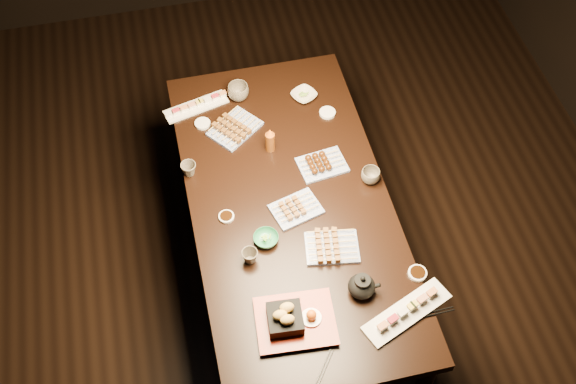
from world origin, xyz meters
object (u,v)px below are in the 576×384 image
object	(u,v)px
yakitori_plate_left	(235,126)
teacup_near_left	(250,256)
teacup_far_right	(238,92)
teacup_far_left	(189,169)
sushi_platter_near	(407,310)
dining_table	(290,247)
edamame_bowl_green	(266,239)
yakitori_plate_right	(332,245)
teapot	(362,285)
edamame_bowl_cream	(304,95)
yakitori_plate_center	(296,207)
sushi_platter_far	(196,105)
condiment_bottle	(270,139)
tempura_tray	(296,317)
teacup_mid_right	(371,176)

from	to	relation	value
yakitori_plate_left	teacup_near_left	bearing A→B (deg)	-132.99
teacup_far_right	teacup_far_left	bearing A→B (deg)	-126.25
sushi_platter_near	teacup_near_left	distance (m)	0.69
dining_table	teacup_near_left	world-z (taller)	teacup_near_left
yakitori_plate_left	edamame_bowl_green	distance (m)	0.66
yakitori_plate_right	teapot	bearing A→B (deg)	-65.66
edamame_bowl_cream	teacup_far_left	size ratio (longest dim) A/B	1.64
yakitori_plate_center	yakitori_plate_left	distance (m)	0.56
sushi_platter_far	teapot	bearing A→B (deg)	98.62
dining_table	yakitori_plate_left	bearing A→B (deg)	99.86
yakitori_plate_center	condiment_bottle	size ratio (longest dim) A/B	1.52
tempura_tray	sushi_platter_far	bearing A→B (deg)	104.07
yakitori_plate_right	yakitori_plate_left	world-z (taller)	yakitori_plate_left
teacup_mid_right	teapot	world-z (taller)	teapot
sushi_platter_near	edamame_bowl_green	bearing A→B (deg)	113.71
yakitori_plate_right	edamame_bowl_cream	bearing A→B (deg)	93.00
teacup_near_left	teacup_far_left	world-z (taller)	teacup_far_left
yakitori_plate_left	teacup_near_left	size ratio (longest dim) A/B	3.36
dining_table	edamame_bowl_cream	xyz separation A→B (m)	(0.21, 0.63, 0.39)
condiment_bottle	yakitori_plate_center	bearing A→B (deg)	-84.24
sushi_platter_near	teapot	size ratio (longest dim) A/B	2.95
edamame_bowl_green	teacup_near_left	bearing A→B (deg)	-136.90
edamame_bowl_cream	teacup_mid_right	distance (m)	0.61
teacup_far_right	sushi_platter_far	bearing A→B (deg)	-175.41
sushi_platter_near	teacup_mid_right	world-z (taller)	teacup_mid_right
teacup_mid_right	teapot	distance (m)	0.59
yakitori_plate_right	sushi_platter_far	bearing A→B (deg)	124.15
teacup_far_left	yakitori_plate_center	bearing A→B (deg)	-35.60
dining_table	teacup_far_right	size ratio (longest dim) A/B	16.81
sushi_platter_far	yakitori_plate_center	distance (m)	0.80
yakitori_plate_right	teapot	world-z (taller)	teapot
yakitori_plate_center	teacup_far_left	distance (m)	0.54
teapot	condiment_bottle	bearing A→B (deg)	119.23
yakitori_plate_center	tempura_tray	size ratio (longest dim) A/B	0.67
edamame_bowl_green	tempura_tray	world-z (taller)	tempura_tray
teacup_far_left	sushi_platter_near	bearing A→B (deg)	-50.27
dining_table	edamame_bowl_green	distance (m)	0.45
yakitori_plate_left	tempura_tray	xyz separation A→B (m)	(0.05, -1.07, 0.03)
edamame_bowl_green	teacup_far_right	size ratio (longest dim) A/B	1.03
dining_table	yakitori_plate_center	size ratio (longest dim) A/B	8.44
condiment_bottle	teacup_mid_right	bearing A→B (deg)	-35.10
yakitori_plate_right	edamame_bowl_cream	size ratio (longest dim) A/B	1.92
edamame_bowl_green	teacup_mid_right	bearing A→B (deg)	22.04
yakitori_plate_center	edamame_bowl_green	world-z (taller)	yakitori_plate_center
sushi_platter_far	teacup_far_left	xyz separation A→B (m)	(-0.09, -0.41, 0.01)
teacup_far_right	condiment_bottle	bearing A→B (deg)	-76.76
teacup_near_left	teacup_mid_right	size ratio (longest dim) A/B	0.80
yakitori_plate_left	teacup_mid_right	bearing A→B (deg)	-76.41
tempura_tray	condiment_bottle	distance (m)	0.92
dining_table	teacup_far_right	xyz separation A→B (m)	(-0.11, 0.70, 0.42)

